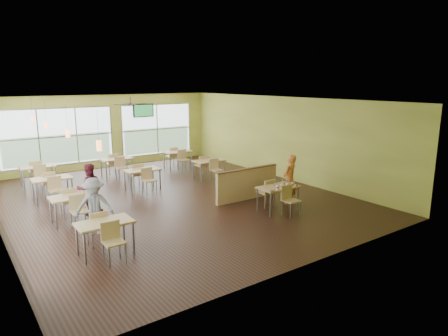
{
  "coord_description": "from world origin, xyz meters",
  "views": [
    {
      "loc": [
        -5.87,
        -11.34,
        3.8
      ],
      "look_at": [
        1.21,
        -1.35,
        1.11
      ],
      "focal_mm": 32.0,
      "sensor_mm": 36.0,
      "label": 1
    }
  ],
  "objects_px": {
    "half_wall_divider": "(247,184)",
    "food_basket": "(287,183)",
    "main_table": "(278,190)",
    "man_plaid": "(290,179)"
  },
  "relations": [
    {
      "from": "half_wall_divider",
      "to": "food_basket",
      "type": "distance_m",
      "value": 1.51
    },
    {
      "from": "half_wall_divider",
      "to": "food_basket",
      "type": "relative_size",
      "value": 9.9
    },
    {
      "from": "half_wall_divider",
      "to": "food_basket",
      "type": "xyz_separation_m",
      "value": [
        0.38,
        -1.44,
        0.26
      ]
    },
    {
      "from": "half_wall_divider",
      "to": "food_basket",
      "type": "height_order",
      "value": "half_wall_divider"
    },
    {
      "from": "food_basket",
      "to": "main_table",
      "type": "bearing_deg",
      "value": -178.69
    },
    {
      "from": "half_wall_divider",
      "to": "main_table",
      "type": "bearing_deg",
      "value": -90.0
    },
    {
      "from": "main_table",
      "to": "food_basket",
      "type": "height_order",
      "value": "main_table"
    },
    {
      "from": "main_table",
      "to": "food_basket",
      "type": "relative_size",
      "value": 6.27
    },
    {
      "from": "man_plaid",
      "to": "food_basket",
      "type": "height_order",
      "value": "man_plaid"
    },
    {
      "from": "half_wall_divider",
      "to": "food_basket",
      "type": "bearing_deg",
      "value": -75.1
    }
  ]
}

